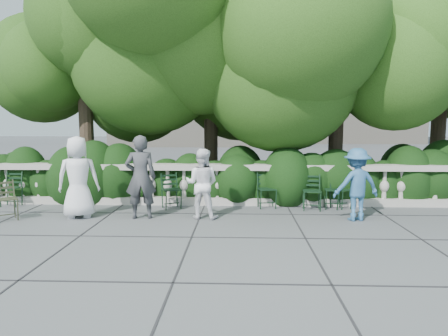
{
  "coord_description": "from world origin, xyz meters",
  "views": [
    {
      "loc": [
        0.33,
        -7.81,
        2.04
      ],
      "look_at": [
        0.0,
        1.0,
        1.0
      ],
      "focal_mm": 32.0,
      "sensor_mm": 36.0,
      "label": 1
    }
  ],
  "objects_px": {
    "chair_e": "(312,212)",
    "person_older_blue": "(356,184)",
    "person_casual_man": "(202,184)",
    "chair_c": "(268,209)",
    "chair_a": "(8,207)",
    "person_businessman": "(78,177)",
    "chair_d": "(344,210)",
    "chair_b": "(174,210)",
    "person_woman_grey": "(141,177)",
    "chair_weathered": "(8,222)",
    "chair_f": "(334,210)"
  },
  "relations": [
    {
      "from": "chair_a",
      "to": "chair_e",
      "type": "xyz_separation_m",
      "value": [
        7.14,
        -0.17,
        0.0
      ]
    },
    {
      "from": "chair_e",
      "to": "chair_f",
      "type": "distance_m",
      "value": 0.57
    },
    {
      "from": "chair_c",
      "to": "chair_weathered",
      "type": "distance_m",
      "value": 5.55
    },
    {
      "from": "chair_f",
      "to": "person_woman_grey",
      "type": "height_order",
      "value": "person_woman_grey"
    },
    {
      "from": "chair_c",
      "to": "chair_e",
      "type": "height_order",
      "value": "same"
    },
    {
      "from": "chair_b",
      "to": "chair_d",
      "type": "height_order",
      "value": "same"
    },
    {
      "from": "chair_d",
      "to": "person_older_blue",
      "type": "bearing_deg",
      "value": -110.03
    },
    {
      "from": "person_businessman",
      "to": "chair_b",
      "type": "bearing_deg",
      "value": -170.04
    },
    {
      "from": "person_businessman",
      "to": "chair_f",
      "type": "bearing_deg",
      "value": 175.77
    },
    {
      "from": "chair_b",
      "to": "person_older_blue",
      "type": "xyz_separation_m",
      "value": [
        3.92,
        -0.83,
        0.75
      ]
    },
    {
      "from": "chair_weathered",
      "to": "person_woman_grey",
      "type": "xyz_separation_m",
      "value": [
        2.64,
        0.41,
        0.88
      ]
    },
    {
      "from": "chair_d",
      "to": "person_woman_grey",
      "type": "bearing_deg",
      "value": 173.62
    },
    {
      "from": "chair_e",
      "to": "person_businessman",
      "type": "xyz_separation_m",
      "value": [
        -5.05,
        -0.74,
        0.87
      ]
    },
    {
      "from": "person_older_blue",
      "to": "chair_a",
      "type": "bearing_deg",
      "value": -18.3
    },
    {
      "from": "chair_e",
      "to": "person_businessman",
      "type": "height_order",
      "value": "person_businessman"
    },
    {
      "from": "chair_d",
      "to": "person_casual_man",
      "type": "bearing_deg",
      "value": 177.05
    },
    {
      "from": "person_businessman",
      "to": "person_older_blue",
      "type": "height_order",
      "value": "person_businessman"
    },
    {
      "from": "chair_d",
      "to": "chair_f",
      "type": "xyz_separation_m",
      "value": [
        -0.24,
        -0.03,
        0.0
      ]
    },
    {
      "from": "chair_d",
      "to": "chair_weathered",
      "type": "height_order",
      "value": "same"
    },
    {
      "from": "chair_a",
      "to": "person_older_blue",
      "type": "distance_m",
      "value": 7.98
    },
    {
      "from": "chair_b",
      "to": "chair_d",
      "type": "xyz_separation_m",
      "value": [
        3.95,
        0.14,
        0.0
      ]
    },
    {
      "from": "chair_c",
      "to": "chair_b",
      "type": "bearing_deg",
      "value": 174.49
    },
    {
      "from": "chair_c",
      "to": "chair_weathered",
      "type": "relative_size",
      "value": 1.0
    },
    {
      "from": "chair_a",
      "to": "person_businessman",
      "type": "height_order",
      "value": "person_businessman"
    },
    {
      "from": "chair_b",
      "to": "chair_a",
      "type": "bearing_deg",
      "value": 152.79
    },
    {
      "from": "chair_a",
      "to": "person_casual_man",
      "type": "height_order",
      "value": "person_casual_man"
    },
    {
      "from": "person_woman_grey",
      "to": "chair_d",
      "type": "bearing_deg",
      "value": -177.32
    },
    {
      "from": "chair_c",
      "to": "person_businessman",
      "type": "bearing_deg",
      "value": -175.78
    },
    {
      "from": "chair_e",
      "to": "chair_weathered",
      "type": "bearing_deg",
      "value": -163.98
    },
    {
      "from": "chair_c",
      "to": "person_casual_man",
      "type": "distance_m",
      "value": 1.86
    },
    {
      "from": "chair_a",
      "to": "person_businessman",
      "type": "bearing_deg",
      "value": -24.1
    },
    {
      "from": "chair_e",
      "to": "person_casual_man",
      "type": "height_order",
      "value": "person_casual_man"
    },
    {
      "from": "chair_c",
      "to": "person_businessman",
      "type": "distance_m",
      "value": 4.27
    },
    {
      "from": "chair_e",
      "to": "person_casual_man",
      "type": "xyz_separation_m",
      "value": [
        -2.44,
        -0.68,
        0.74
      ]
    },
    {
      "from": "chair_b",
      "to": "person_woman_grey",
      "type": "height_order",
      "value": "person_woman_grey"
    },
    {
      "from": "chair_b",
      "to": "person_woman_grey",
      "type": "bearing_deg",
      "value": -148.86
    },
    {
      "from": "person_casual_man",
      "to": "chair_c",
      "type": "bearing_deg",
      "value": -138.82
    },
    {
      "from": "chair_e",
      "to": "person_casual_man",
      "type": "bearing_deg",
      "value": -158.7
    },
    {
      "from": "chair_e",
      "to": "chair_weathered",
      "type": "relative_size",
      "value": 1.0
    },
    {
      "from": "chair_e",
      "to": "person_older_blue",
      "type": "xyz_separation_m",
      "value": [
        0.75,
        -0.75,
        0.75
      ]
    },
    {
      "from": "chair_c",
      "to": "chair_f",
      "type": "relative_size",
      "value": 1.0
    },
    {
      "from": "chair_d",
      "to": "chair_e",
      "type": "bearing_deg",
      "value": 177.3
    },
    {
      "from": "chair_f",
      "to": "person_woman_grey",
      "type": "xyz_separation_m",
      "value": [
        -4.25,
        -0.95,
        0.88
      ]
    },
    {
      "from": "chair_b",
      "to": "chair_c",
      "type": "height_order",
      "value": "same"
    },
    {
      "from": "chair_f",
      "to": "person_woman_grey",
      "type": "bearing_deg",
      "value": -163.01
    },
    {
      "from": "person_older_blue",
      "to": "person_businessman",
      "type": "bearing_deg",
      "value": -11.77
    },
    {
      "from": "chair_a",
      "to": "person_businessman",
      "type": "distance_m",
      "value": 2.44
    },
    {
      "from": "person_businessman",
      "to": "person_older_blue",
      "type": "distance_m",
      "value": 5.8
    },
    {
      "from": "person_businessman",
      "to": "person_woman_grey",
      "type": "height_order",
      "value": "person_woman_grey"
    },
    {
      "from": "chair_f",
      "to": "chair_d",
      "type": "bearing_deg",
      "value": 11.69
    }
  ]
}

